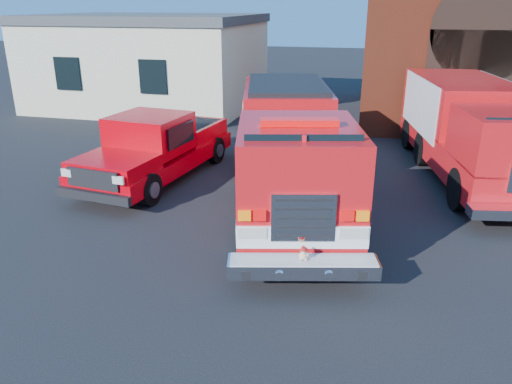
% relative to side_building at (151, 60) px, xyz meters
% --- Properties ---
extents(ground, '(100.00, 100.00, 0.00)m').
position_rel_side_building_xyz_m(ground, '(9.00, -13.00, -2.20)').
color(ground, black).
rests_on(ground, ground).
extents(parking_stripe_far, '(0.12, 3.00, 0.01)m').
position_rel_side_building_xyz_m(parking_stripe_far, '(15.50, -6.00, -2.20)').
color(parking_stripe_far, yellow).
rests_on(parking_stripe_far, ground).
extents(side_building, '(10.20, 8.20, 4.35)m').
position_rel_side_building_xyz_m(side_building, '(0.00, 0.00, 0.00)').
color(side_building, beige).
rests_on(side_building, ground).
extents(fire_engine, '(4.58, 9.35, 2.78)m').
position_rel_side_building_xyz_m(fire_engine, '(9.13, -11.25, -0.76)').
color(fire_engine, black).
rests_on(fire_engine, ground).
extents(pickup_truck, '(2.84, 6.15, 1.94)m').
position_rel_side_building_xyz_m(pickup_truck, '(5.06, -10.43, -1.29)').
color(pickup_truck, black).
rests_on(pickup_truck, ground).
extents(secondary_truck, '(3.97, 8.56, 2.67)m').
position_rel_side_building_xyz_m(secondary_truck, '(13.91, -7.87, -0.75)').
color(secondary_truck, black).
rests_on(secondary_truck, ground).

